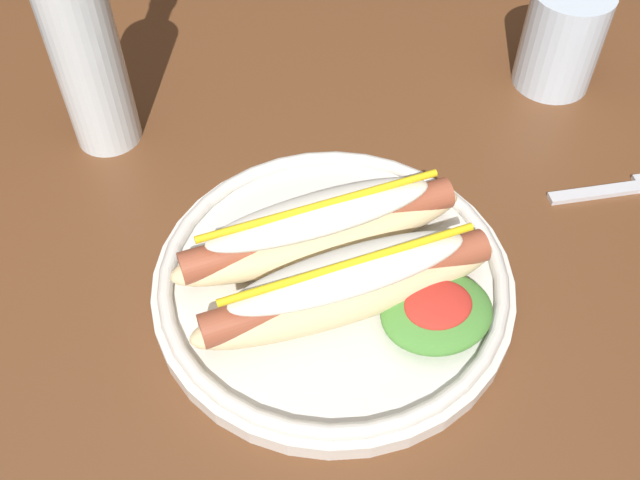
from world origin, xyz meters
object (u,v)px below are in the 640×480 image
(fork, at_px, (624,189))
(glass_bottle, at_px, (86,55))
(water_cup, at_px, (562,39))
(hot_dog_plate, at_px, (338,273))

(fork, bearing_deg, glass_bottle, 161.09)
(water_cup, xyz_separation_m, glass_bottle, (-0.45, 0.08, 0.04))
(hot_dog_plate, relative_size, water_cup, 2.81)
(hot_dog_plate, distance_m, fork, 0.29)
(hot_dog_plate, height_order, water_cup, water_cup)
(hot_dog_plate, bearing_deg, water_cup, 29.41)
(hot_dog_plate, height_order, glass_bottle, glass_bottle)
(water_cup, bearing_deg, hot_dog_plate, -150.59)
(water_cup, distance_m, glass_bottle, 0.46)
(fork, height_order, glass_bottle, glass_bottle)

